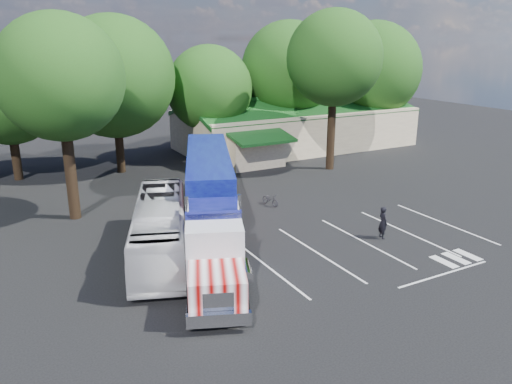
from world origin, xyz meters
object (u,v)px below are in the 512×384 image
bicycle (270,199)px  tour_bus (160,228)px  silver_sedan (263,158)px  woman (383,222)px  semi_truck (210,191)px

bicycle → tour_bus: (-9.26, -4.43, 1.08)m
tour_bus → silver_sedan: tour_bus is taller
woman → bicycle: size_ratio=1.20×
bicycle → silver_sedan: 11.35m
bicycle → semi_truck: bearing=-167.1°
semi_truck → bicycle: size_ratio=12.67×
bicycle → tour_bus: bearing=-164.3°
woman → tour_bus: tour_bus is taller
semi_truck → silver_sedan: bearing=71.5°
woman → tour_bus: 12.56m
tour_bus → woman: bearing=2.3°
woman → bicycle: woman is taller
woman → silver_sedan: size_ratio=0.48×
semi_truck → silver_sedan: size_ratio=5.03×
silver_sedan → woman: bearing=160.4°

